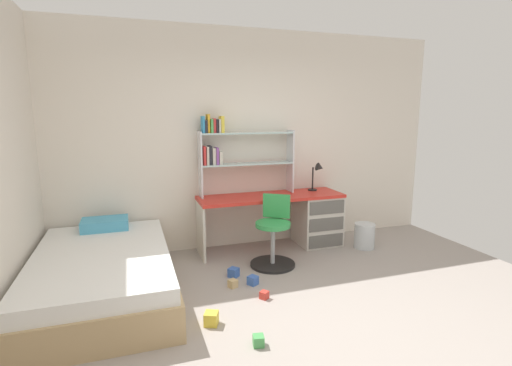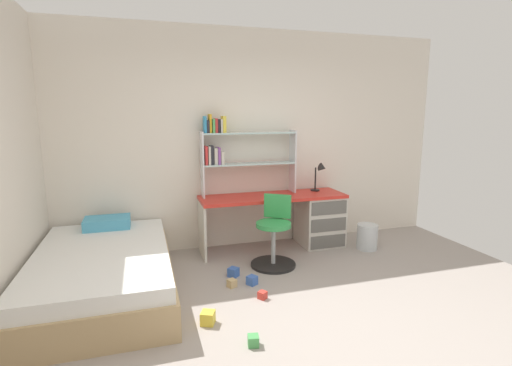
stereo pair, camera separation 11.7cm
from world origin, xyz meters
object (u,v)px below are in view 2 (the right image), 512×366
at_px(desk, 308,216).
at_px(toy_block_blue_5, 252,280).
at_px(toy_block_red_2, 262,295).
at_px(waste_bin, 367,237).
at_px(bookshelf_hutch, 235,149).
at_px(toy_block_yellow_0, 208,318).
at_px(toy_block_blue_4, 233,272).
at_px(bed_platform, 103,272).
at_px(toy_block_green_3, 253,341).
at_px(desk_lamp, 321,172).
at_px(swivel_chair, 274,238).
at_px(toy_block_natural_1, 232,283).

height_order(desk, toy_block_blue_5, desk).
bearing_deg(toy_block_red_2, waste_bin, 27.71).
height_order(bookshelf_hutch, waste_bin, bookshelf_hutch).
xyz_separation_m(waste_bin, toy_block_blue_5, (-1.72, -0.58, -0.12)).
bearing_deg(toy_block_blue_5, bookshelf_hutch, 84.92).
xyz_separation_m(toy_block_yellow_0, toy_block_blue_4, (0.42, 0.86, -0.01)).
distance_m(bed_platform, toy_block_green_3, 1.70).
bearing_deg(toy_block_red_2, bookshelf_hutch, 86.46).
xyz_separation_m(desk_lamp, toy_block_blue_4, (-1.40, -0.79, -0.91)).
distance_m(swivel_chair, toy_block_natural_1, 0.79).
distance_m(bookshelf_hutch, toy_block_yellow_0, 2.22).
distance_m(toy_block_green_3, toy_block_blue_5, 1.05).
relative_size(bed_platform, toy_block_red_2, 28.55).
distance_m(toy_block_natural_1, toy_block_blue_4, 0.25).
distance_m(toy_block_natural_1, toy_block_blue_5, 0.21).
xyz_separation_m(bed_platform, toy_block_blue_5, (1.44, -0.22, -0.18)).
relative_size(swivel_chair, toy_block_blue_5, 8.88).
height_order(toy_block_yellow_0, toy_block_natural_1, toy_block_yellow_0).
relative_size(toy_block_red_2, toy_block_blue_5, 0.79).
relative_size(desk_lamp, toy_block_yellow_0, 3.50).
xyz_separation_m(desk_lamp, toy_block_red_2, (-1.25, -1.35, -0.93)).
bearing_deg(toy_block_red_2, bed_platform, 159.61).
xyz_separation_m(bookshelf_hutch, toy_block_natural_1, (-0.31, -1.10, -1.26)).
distance_m(bed_platform, toy_block_yellow_0, 1.22).
height_order(bookshelf_hutch, toy_block_red_2, bookshelf_hutch).
bearing_deg(toy_block_green_3, toy_block_yellow_0, 124.68).
relative_size(bookshelf_hutch, toy_block_red_2, 16.94).
bearing_deg(toy_block_blue_5, toy_block_blue_4, 119.35).
bearing_deg(bed_platform, desk, 16.46).
height_order(desk_lamp, toy_block_natural_1, desk_lamp).
bearing_deg(bookshelf_hutch, swivel_chair, -66.82).
bearing_deg(waste_bin, toy_block_green_3, -141.58).
xyz_separation_m(desk_lamp, toy_block_green_3, (-1.54, -2.05, -0.92)).
bearing_deg(toy_block_green_3, toy_block_red_2, 66.98).
height_order(desk, desk_lamp, desk_lamp).
bearing_deg(toy_block_yellow_0, toy_block_blue_5, 47.30).
bearing_deg(desk_lamp, desk, -159.41).
bearing_deg(bed_platform, toy_block_yellow_0, -43.37).
bearing_deg(desk, toy_block_blue_4, -149.17).
relative_size(toy_block_natural_1, toy_block_red_2, 1.11).
relative_size(desk, waste_bin, 5.72).
bearing_deg(toy_block_blue_4, swivel_chair, 19.23).
relative_size(desk, toy_block_red_2, 25.95).
relative_size(bookshelf_hutch, toy_block_blue_5, 13.38).
bearing_deg(bed_platform, swivel_chair, 6.63).
relative_size(swivel_chair, waste_bin, 2.48).
xyz_separation_m(bookshelf_hutch, toy_block_red_2, (-0.09, -1.43, -1.26)).
xyz_separation_m(swivel_chair, waste_bin, (1.33, 0.15, -0.16)).
relative_size(toy_block_yellow_0, toy_block_blue_5, 1.20).
bearing_deg(desk, toy_block_green_3, -124.05).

